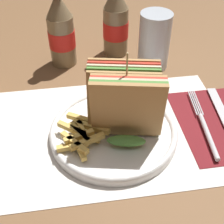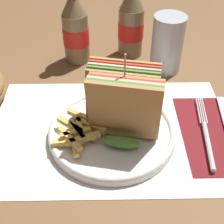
% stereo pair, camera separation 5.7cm
% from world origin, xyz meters
% --- Properties ---
extents(ground_plane, '(4.00, 4.00, 0.00)m').
position_xyz_m(ground_plane, '(0.00, 0.00, 0.00)').
color(ground_plane, brown).
extents(placemat, '(0.45, 0.30, 0.00)m').
position_xyz_m(placemat, '(0.02, 0.02, 0.00)').
color(placemat, silver).
rests_on(placemat, ground_plane).
extents(plate_main, '(0.23, 0.23, 0.02)m').
position_xyz_m(plate_main, '(0.02, 0.01, 0.01)').
color(plate_main, white).
rests_on(plate_main, ground_plane).
extents(club_sandwich, '(0.13, 0.11, 0.16)m').
position_xyz_m(club_sandwich, '(0.04, 0.00, 0.08)').
color(club_sandwich, tan).
rests_on(club_sandwich, plate_main).
extents(fries_pile, '(0.09, 0.11, 0.02)m').
position_xyz_m(fries_pile, '(-0.04, -0.01, 0.03)').
color(fries_pile, '#E0B756').
rests_on(fries_pile, plate_main).
extents(napkin, '(0.13, 0.21, 0.00)m').
position_xyz_m(napkin, '(0.22, 0.01, 0.00)').
color(napkin, maroon).
rests_on(napkin, ground_plane).
extents(fork, '(0.03, 0.19, 0.01)m').
position_xyz_m(fork, '(0.19, -0.01, 0.01)').
color(fork, silver).
rests_on(fork, napkin).
extents(coke_bottle_near, '(0.06, 0.06, 0.19)m').
position_xyz_m(coke_bottle_near, '(-0.06, 0.27, 0.08)').
color(coke_bottle_near, '#7A6647').
rests_on(coke_bottle_near, ground_plane).
extents(coke_bottle_far, '(0.06, 0.06, 0.19)m').
position_xyz_m(coke_bottle_far, '(0.07, 0.30, 0.08)').
color(coke_bottle_far, '#7A6647').
rests_on(coke_bottle_far, ground_plane).
extents(glass_near, '(0.07, 0.07, 0.13)m').
position_xyz_m(glass_near, '(0.15, 0.23, 0.06)').
color(glass_near, silver).
rests_on(glass_near, ground_plane).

